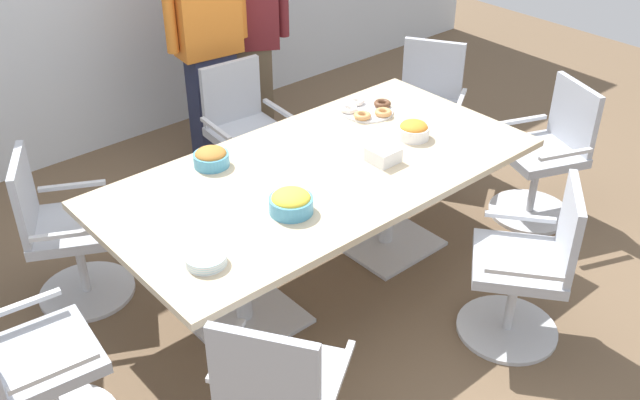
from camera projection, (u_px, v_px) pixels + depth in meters
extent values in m
cube|color=brown|center=(320.00, 279.00, 4.36)|extent=(10.00, 10.00, 0.01)
cube|color=#CCB793|center=(320.00, 172.00, 3.96)|extent=(2.40, 1.20, 0.04)
cube|color=silver|center=(245.00, 317.00, 4.04)|extent=(0.56, 0.56, 0.02)
cylinder|color=silver|center=(241.00, 266.00, 3.85)|extent=(0.09, 0.09, 0.69)
cube|color=silver|center=(385.00, 241.00, 4.65)|extent=(0.56, 0.56, 0.02)
cylinder|color=silver|center=(388.00, 193.00, 4.46)|extent=(0.09, 0.09, 0.69)
cylinder|color=silver|center=(52.00, 396.00, 3.28)|extent=(0.05, 0.05, 0.41)
cube|color=#ADB2BC|center=(42.00, 358.00, 3.15)|extent=(0.51, 0.51, 0.06)
cube|color=silver|center=(20.00, 306.00, 3.26)|extent=(0.37, 0.07, 0.02)
cube|color=silver|center=(54.00, 372.00, 2.92)|extent=(0.37, 0.07, 0.02)
cube|color=#ADB2BC|center=(283.00, 382.00, 3.03)|extent=(0.64, 0.64, 0.06)
cube|color=#ADB2BC|center=(264.00, 377.00, 2.74)|extent=(0.27, 0.39, 0.42)
cube|color=silver|center=(226.00, 350.00, 3.03)|extent=(0.32, 0.23, 0.02)
cube|color=silver|center=(341.00, 374.00, 2.91)|extent=(0.32, 0.23, 0.02)
cylinder|color=silver|center=(507.00, 329.00, 3.96)|extent=(0.76, 0.76, 0.02)
cylinder|color=silver|center=(512.00, 298.00, 3.85)|extent=(0.05, 0.05, 0.41)
cube|color=#ADB2BC|center=(519.00, 263.00, 3.72)|extent=(0.65, 0.65, 0.06)
cube|color=#ADB2BC|center=(570.00, 229.00, 3.56)|extent=(0.37, 0.30, 0.42)
cube|color=silver|center=(524.00, 274.00, 3.46)|extent=(0.25, 0.31, 0.02)
cube|color=silver|center=(520.00, 217.00, 3.86)|extent=(0.25, 0.31, 0.02)
cylinder|color=silver|center=(529.00, 211.00, 4.94)|extent=(0.70, 0.70, 0.02)
cylinder|color=silver|center=(534.00, 184.00, 4.83)|extent=(0.05, 0.05, 0.41)
cube|color=#ADB2BC|center=(540.00, 153.00, 4.70)|extent=(0.60, 0.60, 0.06)
cube|color=#ADB2BC|center=(574.00, 115.00, 4.63)|extent=(0.20, 0.42, 0.42)
cube|color=silver|center=(566.00, 154.00, 4.44)|extent=(0.35, 0.17, 0.02)
cube|color=silver|center=(522.00, 120.00, 4.83)|extent=(0.35, 0.17, 0.02)
cylinder|color=silver|center=(420.00, 165.00, 5.47)|extent=(0.74, 0.74, 0.02)
cylinder|color=silver|center=(422.00, 140.00, 5.36)|extent=(0.05, 0.05, 0.41)
cube|color=#ADB2BC|center=(425.00, 111.00, 5.23)|extent=(0.63, 0.63, 0.06)
cube|color=#ADB2BC|center=(433.00, 69.00, 5.27)|extent=(0.26, 0.40, 0.42)
cube|color=silver|center=(461.00, 100.00, 5.10)|extent=(0.33, 0.21, 0.02)
cube|color=silver|center=(392.00, 91.00, 5.23)|extent=(0.33, 0.21, 0.02)
cylinder|color=silver|center=(252.00, 192.00, 5.16)|extent=(0.59, 0.59, 0.02)
cylinder|color=silver|center=(251.00, 165.00, 5.04)|extent=(0.05, 0.05, 0.41)
cube|color=#ADB2BC|center=(249.00, 135.00, 4.92)|extent=(0.50, 0.50, 0.06)
cube|color=#ADB2BC|center=(231.00, 92.00, 4.93)|extent=(0.44, 0.08, 0.42)
cube|color=silver|center=(279.00, 109.00, 4.97)|extent=(0.06, 0.37, 0.02)
cube|color=silver|center=(216.00, 129.00, 4.73)|extent=(0.06, 0.37, 0.02)
cylinder|color=silver|center=(88.00, 291.00, 4.23)|extent=(0.73, 0.73, 0.02)
cylinder|color=silver|center=(81.00, 261.00, 4.12)|extent=(0.05, 0.05, 0.41)
cube|color=#ADB2BC|center=(74.00, 227.00, 3.99)|extent=(0.62, 0.62, 0.06)
cube|color=#ADB2BC|center=(24.00, 195.00, 3.82)|extent=(0.24, 0.40, 0.42)
cube|color=silver|center=(72.00, 186.00, 4.13)|extent=(0.34, 0.20, 0.02)
cube|color=silver|center=(67.00, 235.00, 3.73)|extent=(0.34, 0.20, 0.02)
cube|color=#232842|center=(214.00, 109.00, 5.33)|extent=(0.34, 0.24, 0.85)
cube|color=orange|center=(205.00, 6.00, 4.92)|extent=(0.46, 0.27, 0.68)
cylinder|color=orange|center=(168.00, 8.00, 4.78)|extent=(0.09, 0.09, 0.61)
cube|color=brown|center=(251.00, 97.00, 5.57)|extent=(0.38, 0.34, 0.81)
cube|color=maroon|center=(246.00, 3.00, 5.18)|extent=(0.49, 0.42, 0.64)
cylinder|color=maroon|center=(208.00, 1.00, 5.12)|extent=(0.11, 0.11, 0.58)
cylinder|color=#4C9EC6|center=(291.00, 205.00, 3.57)|extent=(0.22, 0.22, 0.08)
ellipsoid|color=yellow|center=(291.00, 198.00, 3.55)|extent=(0.19, 0.19, 0.07)
cylinder|color=white|center=(413.00, 132.00, 4.24)|extent=(0.19, 0.19, 0.07)
ellipsoid|color=orange|center=(414.00, 127.00, 4.22)|extent=(0.16, 0.16, 0.06)
cylinder|color=#4C9EC6|center=(211.00, 160.00, 3.96)|extent=(0.19, 0.19, 0.07)
ellipsoid|color=#AD702D|center=(211.00, 154.00, 3.94)|extent=(0.17, 0.17, 0.06)
cylinder|color=white|center=(367.00, 111.00, 4.55)|extent=(0.33, 0.33, 0.01)
torus|color=brown|center=(382.00, 104.00, 4.59)|extent=(0.11, 0.11, 0.03)
torus|color=white|center=(356.00, 101.00, 4.62)|extent=(0.11, 0.11, 0.03)
torus|color=white|center=(349.00, 109.00, 4.52)|extent=(0.11, 0.11, 0.03)
torus|color=tan|center=(362.00, 115.00, 4.44)|extent=(0.11, 0.11, 0.03)
torus|color=tan|center=(383.00, 112.00, 4.48)|extent=(0.11, 0.11, 0.03)
cylinder|color=white|center=(206.00, 263.00, 3.24)|extent=(0.19, 0.19, 0.01)
cylinder|color=silver|center=(206.00, 262.00, 3.24)|extent=(0.19, 0.19, 0.01)
cylinder|color=white|center=(206.00, 261.00, 3.23)|extent=(0.19, 0.19, 0.01)
cylinder|color=silver|center=(206.00, 260.00, 3.23)|extent=(0.19, 0.19, 0.01)
cylinder|color=white|center=(206.00, 259.00, 3.23)|extent=(0.19, 0.19, 0.01)
cylinder|color=silver|center=(206.00, 258.00, 3.22)|extent=(0.19, 0.19, 0.01)
cylinder|color=white|center=(206.00, 257.00, 3.22)|extent=(0.19, 0.19, 0.01)
cylinder|color=silver|center=(206.00, 255.00, 3.22)|extent=(0.19, 0.19, 0.01)
cube|color=white|center=(383.00, 155.00, 4.00)|extent=(0.15, 0.15, 0.08)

